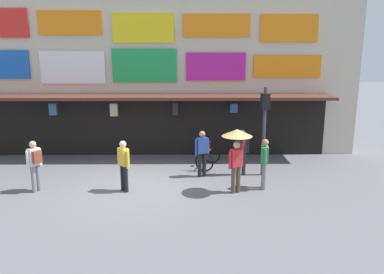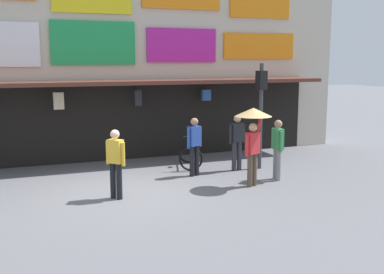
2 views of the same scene
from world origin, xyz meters
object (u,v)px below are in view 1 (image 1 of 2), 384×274
at_px(pedestrian_in_yellow, 35,162).
at_px(pedestrian_in_blue, 264,161).
at_px(pedestrian_in_green, 124,163).
at_px(traffic_light_far, 264,117).
at_px(pedestrian_with_umbrella, 237,143).
at_px(pedestrian_in_white, 242,150).
at_px(pedestrian_in_red, 202,151).
at_px(bicycle_parked, 208,157).

distance_m(pedestrian_in_yellow, pedestrian_in_blue, 7.36).
height_order(pedestrian_in_yellow, pedestrian_in_green, same).
distance_m(traffic_light_far, pedestrian_with_umbrella, 2.17).
bearing_deg(pedestrian_in_white, pedestrian_with_umbrella, -103.18).
relative_size(pedestrian_in_white, pedestrian_with_umbrella, 0.81).
bearing_deg(pedestrian_in_red, traffic_light_far, 4.61).
bearing_deg(pedestrian_in_red, pedestrian_in_blue, -31.69).
relative_size(pedestrian_in_white, pedestrian_in_yellow, 1.00).
height_order(bicycle_parked, pedestrian_in_blue, pedestrian_in_blue).
bearing_deg(pedestrian_in_red, pedestrian_in_yellow, -165.10).
distance_m(pedestrian_in_white, pedestrian_in_green, 4.30).
relative_size(bicycle_parked, pedestrian_in_red, 0.79).
bearing_deg(traffic_light_far, pedestrian_with_umbrella, -123.97).
bearing_deg(pedestrian_in_white, pedestrian_in_red, -172.66).
bearing_deg(pedestrian_in_blue, traffic_light_far, 81.05).
distance_m(pedestrian_with_umbrella, pedestrian_in_yellow, 6.43).
distance_m(bicycle_parked, pedestrian_with_umbrella, 3.05).
bearing_deg(pedestrian_with_umbrella, pedestrian_in_yellow, 178.71).
bearing_deg(bicycle_parked, pedestrian_in_blue, -53.60).
distance_m(pedestrian_with_umbrella, pedestrian_in_blue, 1.23).
distance_m(pedestrian_in_red, pedestrian_in_green, 2.92).
height_order(pedestrian_in_white, pedestrian_in_blue, same).
height_order(pedestrian_in_red, pedestrian_in_green, same).
xyz_separation_m(bicycle_parked, pedestrian_in_white, (1.17, -0.92, 0.55)).
distance_m(traffic_light_far, pedestrian_in_red, 2.51).
xyz_separation_m(bicycle_parked, pedestrian_with_umbrella, (0.76, -2.68, 1.25)).
height_order(bicycle_parked, pedestrian_with_umbrella, pedestrian_with_umbrella).
relative_size(pedestrian_with_umbrella, pedestrian_in_green, 1.24).
bearing_deg(pedestrian_in_yellow, pedestrian_in_green, 0.03).
xyz_separation_m(pedestrian_with_umbrella, pedestrian_in_blue, (0.96, 0.35, -0.69)).
xyz_separation_m(pedestrian_in_red, pedestrian_in_yellow, (-5.37, -1.43, 0.04)).
relative_size(traffic_light_far, pedestrian_in_white, 1.90).
distance_m(pedestrian_in_red, pedestrian_with_umbrella, 2.00).
relative_size(pedestrian_in_red, pedestrian_in_white, 1.00).
relative_size(traffic_light_far, pedestrian_in_yellow, 1.90).
height_order(pedestrian_in_white, pedestrian_in_yellow, same).
bearing_deg(pedestrian_in_blue, pedestrian_in_green, -177.45).
xyz_separation_m(traffic_light_far, bicycle_parked, (-1.94, 0.92, -1.75)).
height_order(bicycle_parked, pedestrian_in_green, pedestrian_in_green).
bearing_deg(pedestrian_in_yellow, pedestrian_in_white, 13.34).
relative_size(pedestrian_with_umbrella, pedestrian_in_yellow, 1.24).
relative_size(bicycle_parked, pedestrian_in_yellow, 0.79).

